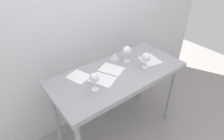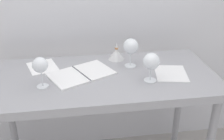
{
  "view_description": "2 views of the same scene",
  "coord_description": "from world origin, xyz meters",
  "px_view_note": "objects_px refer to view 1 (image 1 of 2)",
  "views": [
    {
      "loc": [
        -1.02,
        -1.23,
        2.01
      ],
      "look_at": [
        -0.08,
        -0.0,
        0.95
      ],
      "focal_mm": 30.54,
      "sensor_mm": 36.0,
      "label": 1
    },
    {
      "loc": [
        -0.15,
        -1.48,
        1.66
      ],
      "look_at": [
        0.06,
        -0.04,
        0.95
      ],
      "focal_mm": 44.09,
      "sensor_mm": 36.0,
      "label": 2
    }
  ],
  "objects_px": {
    "wine_glass_near_right": "(146,58)",
    "tasting_sheet_lower": "(150,60)",
    "wine_glass_far_right": "(127,51)",
    "tasting_sheet_upper": "(79,77)",
    "wine_glass_near_left": "(94,78)",
    "decanter_funnel": "(114,56)",
    "open_notebook": "(107,74)"
  },
  "relations": [
    {
      "from": "wine_glass_near_left",
      "to": "decanter_funnel",
      "type": "bearing_deg",
      "value": 34.07
    },
    {
      "from": "wine_glass_near_right",
      "to": "wine_glass_near_left",
      "type": "height_order",
      "value": "wine_glass_near_left"
    },
    {
      "from": "wine_glass_far_right",
      "to": "tasting_sheet_lower",
      "type": "distance_m",
      "value": 0.3
    },
    {
      "from": "wine_glass_near_right",
      "to": "tasting_sheet_lower",
      "type": "height_order",
      "value": "wine_glass_near_right"
    },
    {
      "from": "wine_glass_near_left",
      "to": "wine_glass_near_right",
      "type": "bearing_deg",
      "value": -1.84
    },
    {
      "from": "wine_glass_near_right",
      "to": "decanter_funnel",
      "type": "height_order",
      "value": "wine_glass_near_right"
    },
    {
      "from": "wine_glass_near_left",
      "to": "tasting_sheet_upper",
      "type": "bearing_deg",
      "value": 94.69
    },
    {
      "from": "wine_glass_near_right",
      "to": "tasting_sheet_upper",
      "type": "relative_size",
      "value": 0.85
    },
    {
      "from": "tasting_sheet_lower",
      "to": "decanter_funnel",
      "type": "relative_size",
      "value": 1.91
    },
    {
      "from": "wine_glass_far_right",
      "to": "tasting_sheet_upper",
      "type": "relative_size",
      "value": 0.91
    },
    {
      "from": "tasting_sheet_upper",
      "to": "tasting_sheet_lower",
      "type": "distance_m",
      "value": 0.82
    },
    {
      "from": "tasting_sheet_upper",
      "to": "tasting_sheet_lower",
      "type": "xyz_separation_m",
      "value": [
        0.79,
        -0.21,
        0.0
      ]
    },
    {
      "from": "tasting_sheet_lower",
      "to": "decanter_funnel",
      "type": "xyz_separation_m",
      "value": [
        -0.3,
        0.27,
        0.04
      ]
    },
    {
      "from": "wine_glass_near_left",
      "to": "tasting_sheet_upper",
      "type": "height_order",
      "value": "wine_glass_near_left"
    },
    {
      "from": "wine_glass_far_right",
      "to": "tasting_sheet_upper",
      "type": "distance_m",
      "value": 0.58
    },
    {
      "from": "wine_glass_far_right",
      "to": "decanter_funnel",
      "type": "distance_m",
      "value": 0.17
    },
    {
      "from": "wine_glass_far_right",
      "to": "tasting_sheet_upper",
      "type": "bearing_deg",
      "value": 173.08
    },
    {
      "from": "wine_glass_near_right",
      "to": "open_notebook",
      "type": "xyz_separation_m",
      "value": [
        -0.39,
        0.14,
        -0.12
      ]
    },
    {
      "from": "wine_glass_near_left",
      "to": "wine_glass_far_right",
      "type": "xyz_separation_m",
      "value": [
        0.54,
        0.19,
        0.0
      ]
    },
    {
      "from": "tasting_sheet_lower",
      "to": "tasting_sheet_upper",
      "type": "bearing_deg",
      "value": 175.35
    },
    {
      "from": "wine_glass_near_left",
      "to": "tasting_sheet_lower",
      "type": "xyz_separation_m",
      "value": [
        0.77,
        0.05,
        -0.13
      ]
    },
    {
      "from": "tasting_sheet_upper",
      "to": "decanter_funnel",
      "type": "relative_size",
      "value": 1.73
    },
    {
      "from": "open_notebook",
      "to": "decanter_funnel",
      "type": "bearing_deg",
      "value": 12.38
    },
    {
      "from": "wine_glass_far_right",
      "to": "decanter_funnel",
      "type": "height_order",
      "value": "wine_glass_far_right"
    },
    {
      "from": "wine_glass_far_right",
      "to": "tasting_sheet_upper",
      "type": "xyz_separation_m",
      "value": [
        -0.56,
        0.07,
        -0.13
      ]
    },
    {
      "from": "tasting_sheet_lower",
      "to": "decanter_funnel",
      "type": "bearing_deg",
      "value": 148.18
    },
    {
      "from": "wine_glass_near_left",
      "to": "open_notebook",
      "type": "bearing_deg",
      "value": 28.55
    },
    {
      "from": "wine_glass_near_right",
      "to": "tasting_sheet_lower",
      "type": "relative_size",
      "value": 0.77
    },
    {
      "from": "wine_glass_near_right",
      "to": "tasting_sheet_lower",
      "type": "distance_m",
      "value": 0.2
    },
    {
      "from": "tasting_sheet_upper",
      "to": "wine_glass_near_left",
      "type": "bearing_deg",
      "value": -103.19
    },
    {
      "from": "wine_glass_near_right",
      "to": "open_notebook",
      "type": "height_order",
      "value": "wine_glass_near_right"
    },
    {
      "from": "decanter_funnel",
      "to": "open_notebook",
      "type": "bearing_deg",
      "value": -141.58
    }
  ]
}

